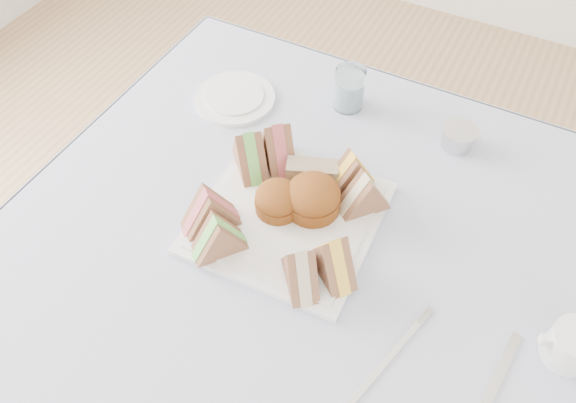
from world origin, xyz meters
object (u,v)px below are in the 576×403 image
at_px(table, 297,352).
at_px(water_glass, 349,88).
at_px(creamer_jug, 572,346).
at_px(serving_plate, 288,218).

relative_size(table, water_glass, 10.14).
height_order(table, water_glass, water_glass).
bearing_deg(creamer_jug, serving_plate, 153.07).
bearing_deg(serving_plate, table, -50.33).
distance_m(serving_plate, water_glass, 0.32).
bearing_deg(water_glass, table, -77.81).
height_order(serving_plate, water_glass, water_glass).
xyz_separation_m(serving_plate, water_glass, (-0.03, 0.32, 0.04)).
relative_size(table, serving_plate, 3.05).
xyz_separation_m(water_glass, creamer_jug, (0.49, -0.35, -0.01)).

